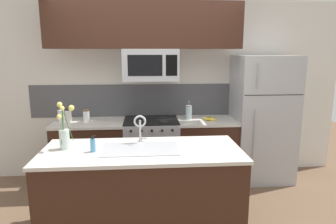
# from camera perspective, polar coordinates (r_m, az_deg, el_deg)

# --- Properties ---
(ground_plane) EXTENTS (10.00, 10.00, 0.00)m
(ground_plane) POSITION_cam_1_polar(r_m,az_deg,el_deg) (3.73, -2.71, -18.64)
(ground_plane) COLOR brown
(rear_partition) EXTENTS (5.20, 0.10, 2.60)m
(rear_partition) POSITION_cam_1_polar(r_m,az_deg,el_deg) (4.56, 0.38, 4.29)
(rear_partition) COLOR silver
(rear_partition) RESTS_ON ground
(splash_band) EXTENTS (3.52, 0.01, 0.48)m
(splash_band) POSITION_cam_1_polar(r_m,az_deg,el_deg) (4.51, -3.36, 2.26)
(splash_band) COLOR #4C4C51
(splash_band) RESTS_ON rear_partition
(back_counter_left) EXTENTS (1.00, 0.65, 0.91)m
(back_counter_left) POSITION_cam_1_polar(r_m,az_deg,el_deg) (4.43, -14.49, -7.52)
(back_counter_left) COLOR #381E14
(back_counter_left) RESTS_ON ground
(back_counter_right) EXTENTS (0.85, 0.65, 0.91)m
(back_counter_right) POSITION_cam_1_polar(r_m,az_deg,el_deg) (4.45, 7.16, -7.14)
(back_counter_right) COLOR #381E14
(back_counter_right) RESTS_ON ground
(stove_range) EXTENTS (0.76, 0.64, 0.93)m
(stove_range) POSITION_cam_1_polar(r_m,az_deg,el_deg) (4.36, -3.16, -7.39)
(stove_range) COLOR #A8AAAF
(stove_range) RESTS_ON ground
(microwave) EXTENTS (0.74, 0.40, 0.42)m
(microwave) POSITION_cam_1_polar(r_m,az_deg,el_deg) (4.11, -3.35, 8.97)
(microwave) COLOR #A8AAAF
(upper_cabinet_band) EXTENTS (2.55, 0.34, 0.60)m
(upper_cabinet_band) POSITION_cam_1_polar(r_m,az_deg,el_deg) (4.09, -4.47, 16.10)
(upper_cabinet_band) COLOR #381E14
(refrigerator) EXTENTS (0.83, 0.74, 1.81)m
(refrigerator) POSITION_cam_1_polar(r_m,az_deg,el_deg) (4.59, 17.43, -1.18)
(refrigerator) COLOR #A8AAAF
(refrigerator) RESTS_ON ground
(storage_jar_tall) EXTENTS (0.09, 0.09, 0.16)m
(storage_jar_tall) POSITION_cam_1_polar(r_m,az_deg,el_deg) (4.41, -19.67, -0.74)
(storage_jar_tall) COLOR silver
(storage_jar_tall) RESTS_ON back_counter_left
(storage_jar_medium) EXTENTS (0.08, 0.08, 0.19)m
(storage_jar_medium) POSITION_cam_1_polar(r_m,az_deg,el_deg) (4.34, -18.43, -0.65)
(storage_jar_medium) COLOR silver
(storage_jar_medium) RESTS_ON back_counter_left
(storage_jar_short) EXTENTS (0.09, 0.09, 0.16)m
(storage_jar_short) POSITION_cam_1_polar(r_m,az_deg,el_deg) (4.33, -15.29, -0.67)
(storage_jar_short) COLOR silver
(storage_jar_short) RESTS_ON back_counter_left
(banana_bunch) EXTENTS (0.19, 0.12, 0.07)m
(banana_bunch) POSITION_cam_1_polar(r_m,az_deg,el_deg) (4.27, 7.97, -1.33)
(banana_bunch) COLOR yellow
(banana_bunch) RESTS_ON back_counter_right
(french_press) EXTENTS (0.09, 0.09, 0.27)m
(french_press) POSITION_cam_1_polar(r_m,az_deg,el_deg) (4.32, 3.97, -0.05)
(french_press) COLOR silver
(french_press) RESTS_ON back_counter_right
(island_counter) EXTENTS (2.00, 0.85, 0.91)m
(island_counter) POSITION_cam_1_polar(r_m,az_deg,el_deg) (3.21, -4.84, -14.79)
(island_counter) COLOR #381E14
(island_counter) RESTS_ON ground
(kitchen_sink) EXTENTS (0.76, 0.44, 0.16)m
(kitchen_sink) POSITION_cam_1_polar(r_m,az_deg,el_deg) (3.06, -5.32, -8.30)
(kitchen_sink) COLOR #ADAFB5
(kitchen_sink) RESTS_ON island_counter
(sink_faucet) EXTENTS (0.14, 0.14, 0.31)m
(sink_faucet) POSITION_cam_1_polar(r_m,az_deg,el_deg) (3.19, -5.35, -2.46)
(sink_faucet) COLOR #B7BABF
(sink_faucet) RESTS_ON island_counter
(dish_soap_bottle) EXTENTS (0.06, 0.05, 0.16)m
(dish_soap_bottle) POSITION_cam_1_polar(r_m,az_deg,el_deg) (3.02, -14.13, -6.13)
(dish_soap_bottle) COLOR #4C93C6
(dish_soap_bottle) RESTS_ON island_counter
(flower_vase) EXTENTS (0.16, 0.16, 0.48)m
(flower_vase) POSITION_cam_1_polar(r_m,az_deg,el_deg) (3.16, -19.10, -4.15)
(flower_vase) COLOR silver
(flower_vase) RESTS_ON island_counter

